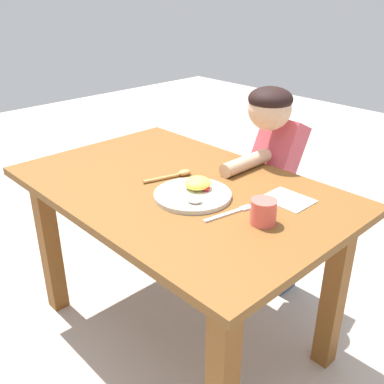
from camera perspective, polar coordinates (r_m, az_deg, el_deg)
ground_plane at (r=1.98m, az=-1.46°, el=-17.38°), size 8.00×8.00×0.00m
dining_table at (r=1.65m, az=-1.68°, el=-2.88°), size 1.21×0.79×0.68m
plate at (r=1.51m, az=0.27°, el=-0.03°), size 0.27×0.27×0.06m
fork at (r=1.41m, az=5.25°, el=-2.61°), size 0.06×0.22×0.01m
spoon at (r=1.66m, az=-2.17°, el=2.23°), size 0.07×0.19×0.02m
drinking_cup at (r=1.35m, az=9.26°, el=-2.52°), size 0.08×0.08×0.08m
person at (r=1.94m, az=10.56°, el=1.19°), size 0.18×0.45×0.99m
napkin at (r=1.52m, az=12.28°, el=-0.96°), size 0.16×0.13×0.00m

